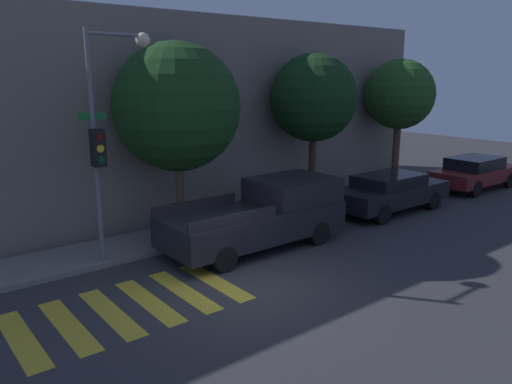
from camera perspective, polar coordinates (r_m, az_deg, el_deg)
name	(u,v)px	position (r m, az deg, el deg)	size (l,w,h in m)	color
ground_plane	(247,289)	(11.58, -1.05, -11.01)	(60.00, 60.00, 0.00)	#333335
sidewalk	(160,240)	(14.85, -10.88, -5.37)	(26.00, 1.93, 0.14)	slate
building_row	(96,117)	(18.15, -17.82, 8.14)	(26.00, 6.00, 6.66)	slate
crosswalk	(111,313)	(10.93, -16.27, -13.12)	(5.59, 2.60, 0.00)	gold
traffic_light_pole	(107,121)	(12.72, -16.66, 7.73)	(1.94, 0.56, 5.85)	slate
pickup_truck	(263,214)	(14.09, 0.86, -2.56)	(5.28, 2.10, 1.83)	black
sedan_near_corner	(390,191)	(18.23, 15.06, 0.08)	(4.65, 1.83, 1.36)	black
sedan_middle	(475,172)	(23.06, 23.74, 2.11)	(4.44, 1.82, 1.38)	maroon
tree_near_corner	(177,107)	(14.57, -9.04, 9.55)	(3.67, 3.67, 5.70)	brown
tree_midblock	(314,98)	(17.88, 6.61, 10.59)	(3.07, 3.07, 5.50)	#42301E
tree_far_end	(400,95)	(21.65, 16.09, 10.60)	(2.85, 2.85, 5.39)	brown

